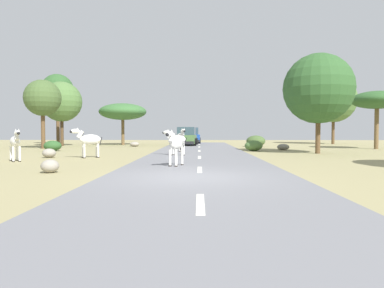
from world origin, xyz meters
TOP-DOWN VIEW (x-y plane):
  - ground_plane at (0.00, 0.00)m, footprint 90.00×90.00m
  - road at (0.30, 0.00)m, footprint 6.00×64.00m
  - lane_markings at (0.30, -1.00)m, footprint 0.16×56.00m
  - zebra_0 at (-0.66, 3.36)m, footprint 0.73×1.47m
  - zebra_1 at (-0.96, 13.27)m, footprint 0.81×1.60m
  - zebra_2 at (-1.02, 9.58)m, footprint 1.46×0.86m
  - zebra_3 at (-5.56, 8.14)m, footprint 1.54×1.11m
  - zebra_4 at (-8.31, 5.85)m, footprint 1.13×1.41m
  - car_0 at (-0.94, 23.93)m, footprint 2.16×4.41m
  - car_1 at (-0.70, 29.33)m, footprint 2.28×4.47m
  - tree_1 at (14.66, 28.25)m, footprint 4.84×4.84m
  - tree_2 at (14.20, 17.79)m, footprint 3.96×3.96m
  - tree_3 at (-12.30, 18.06)m, footprint 2.92×2.92m
  - tree_4 at (-14.77, 27.45)m, footprint 3.35×3.35m
  - tree_5 at (-7.41, 25.49)m, footprint 4.74×4.74m
  - tree_6 at (-12.58, 22.80)m, footprint 3.74×3.74m
  - tree_7 at (7.77, 12.10)m, footprint 4.40×4.40m
  - bush_1 at (4.14, 14.80)m, footprint 1.26×1.13m
  - bush_2 at (-10.10, 14.52)m, footprint 1.23×1.11m
  - bush_4 at (5.37, 21.69)m, footprint 1.69×1.52m
  - rock_0 at (-4.84, 1.38)m, footprint 0.60×0.62m
  - rock_1 at (6.52, 16.06)m, footprint 0.90×0.73m
  - rock_2 at (-5.58, 21.83)m, footprint 0.84×0.76m
  - rock_4 at (-7.74, 8.27)m, footprint 0.70×0.70m

SIDE VIEW (x-z plane):
  - ground_plane at x=0.00m, z-range 0.00..0.00m
  - road at x=0.30m, z-range 0.00..0.05m
  - lane_markings at x=0.30m, z-range 0.05..0.06m
  - rock_2 at x=-5.58m, z-range 0.00..0.43m
  - rock_0 at x=-4.84m, z-range 0.00..0.46m
  - rock_1 at x=6.52m, z-range 0.00..0.46m
  - rock_4 at x=-7.74m, z-range 0.00..0.49m
  - bush_2 at x=-10.10m, z-range 0.00..0.74m
  - bush_1 at x=4.14m, z-range 0.00..0.76m
  - bush_4 at x=5.37m, z-range 0.00..1.02m
  - car_0 at x=-0.94m, z-range -0.02..1.72m
  - car_1 at x=-0.70m, z-range -0.02..1.72m
  - zebra_0 at x=-0.66m, z-range 0.19..1.63m
  - zebra_4 at x=-8.31m, z-range 0.15..1.67m
  - zebra_2 at x=-1.02m, z-range 0.19..1.66m
  - zebra_3 at x=-5.56m, z-range 0.15..1.76m
  - zebra_1 at x=-0.96m, z-range 0.20..1.77m
  - tree_5 at x=-7.41m, z-range 1.25..5.43m
  - tree_2 at x=14.20m, z-range 1.54..6.08m
  - tree_3 at x=-12.30m, z-range 1.28..6.82m
  - tree_7 at x=7.77m, z-range 0.94..7.22m
  - tree_6 at x=-12.58m, z-range 1.13..7.15m
  - tree_1 at x=14.66m, z-range 1.16..8.34m
  - tree_4 at x=-14.77m, z-range 2.00..9.45m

